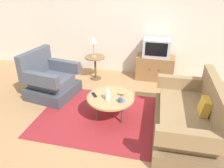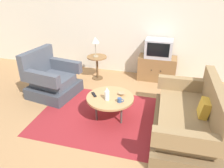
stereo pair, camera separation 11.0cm
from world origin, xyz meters
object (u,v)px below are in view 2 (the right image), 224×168
tv_remote_dark (94,94)px  armchair (51,80)px  tv_stand (157,68)px  vase (107,94)px  bowl (122,94)px  side_table (97,63)px  table_lamp (95,41)px  mug (120,100)px  couch (188,120)px  coffee_table (110,98)px  television (159,48)px

tv_remote_dark → armchair: bearing=-151.5°
armchair → tv_stand: size_ratio=1.16×
vase → bowl: size_ratio=1.85×
side_table → tv_remote_dark: (0.47, -1.53, 0.02)m
tv_stand → table_lamp: (-1.43, -0.36, 0.67)m
table_lamp → mug: bearing=-58.9°
side_table → bowl: bearing=-56.2°
mug → couch: bearing=-2.2°
table_lamp → mug: (0.98, -1.62, -0.49)m
tv_remote_dark → vase: bearing=33.7°
mug → table_lamp: bearing=121.1°
tv_stand → vase: vase is taller
armchair → bowl: bearing=85.6°
armchair → tv_remote_dark: size_ratio=6.48×
armchair → coffee_table: 1.54m
side_table → tv_stand: (1.41, 0.34, -0.12)m
television → bowl: (-0.48, -1.72, -0.35)m
coffee_table → table_lamp: size_ratio=1.74×
couch → bowl: couch is taller
couch → tv_stand: bearing=16.2°
table_lamp → bowl: bearing=-55.3°
armchair → tv_stand: bearing=131.9°
armchair → coffee_table: armchair is taller
couch → mug: (-1.10, 0.04, 0.17)m
coffee_table → television: (0.65, 1.85, 0.40)m
armchair → vase: armchair is taller
couch → tv_remote_dark: bearing=82.7°
tv_stand → vase: size_ratio=3.77×
coffee_table → bowl: size_ratio=6.47×
mug → side_table: bearing=120.3°
television → mug: (-0.45, -1.97, -0.33)m
side_table → table_lamp: table_lamp is taller
vase → bowl: 0.32m
coffee_table → side_table: side_table is taller
television → mug: size_ratio=5.47×
television → mug: bearing=-102.8°
table_lamp → bowl: 1.75m
side_table → mug: side_table is taller
television → table_lamp: (-1.43, -0.34, 0.16)m
armchair → side_table: bearing=154.7°
armchair → table_lamp: 1.35m
tv_stand → mug: 2.04m
bowl → tv_remote_dark: bearing=-163.7°
mug → bowl: bearing=96.1°
vase → table_lamp: bearing=115.2°
tv_stand → couch: bearing=-72.1°
couch → tv_remote_dark: couch is taller
television → couch: bearing=-72.0°
table_lamp → vase: size_ratio=2.01×
armchair → tv_remote_dark: armchair is taller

